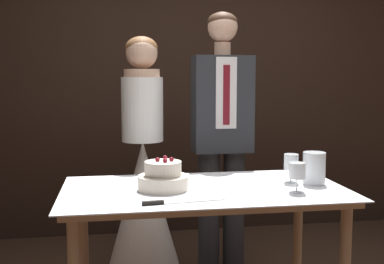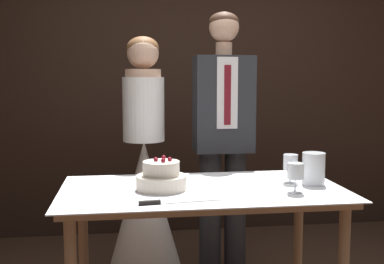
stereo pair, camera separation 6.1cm
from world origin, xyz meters
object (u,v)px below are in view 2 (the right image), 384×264
object	(u,v)px
cake_knife	(165,202)
tiered_cake	(161,177)
wine_glass_near	(295,173)
wine_glass_middle	(290,163)
hurricane_candle	(313,169)
groom	(223,131)
cake_table	(202,205)
bride	(144,191)

from	to	relation	value
cake_knife	tiered_cake	bearing A→B (deg)	81.68
tiered_cake	wine_glass_near	bearing A→B (deg)	-13.72
tiered_cake	wine_glass_middle	distance (m)	0.72
cake_knife	wine_glass_near	world-z (taller)	wine_glass_near
wine_glass_middle	wine_glass_near	bearing A→B (deg)	-103.16
tiered_cake	hurricane_candle	distance (m)	0.82
hurricane_candle	groom	distance (m)	0.87
wine_glass_near	wine_glass_middle	world-z (taller)	wine_glass_middle
cake_table	tiered_cake	bearing A→B (deg)	-179.36
cake_table	bride	size ratio (longest dim) A/B	0.89
tiered_cake	wine_glass_middle	world-z (taller)	tiered_cake
groom	cake_table	bearing A→B (deg)	-108.95
cake_table	bride	xyz separation A→B (m)	(-0.27, 0.80, -0.10)
cake_table	groom	distance (m)	0.89
tiered_cake	bride	bearing A→B (deg)	94.12
wine_glass_near	hurricane_candle	xyz separation A→B (m)	(0.16, 0.17, -0.02)
cake_knife	hurricane_candle	size ratio (longest dim) A/B	2.29
cake_knife	bride	distance (m)	1.10
hurricane_candle	groom	size ratio (longest dim) A/B	0.10
groom	wine_glass_near	bearing A→B (deg)	-79.80
wine_glass_near	bride	distance (m)	1.24
wine_glass_near	hurricane_candle	bearing A→B (deg)	45.57
cake_knife	bride	bearing A→B (deg)	85.68
tiered_cake	cake_knife	xyz separation A→B (m)	(-0.01, -0.28, -0.06)
wine_glass_middle	bride	bearing A→B (deg)	136.08
wine_glass_middle	groom	size ratio (longest dim) A/B	0.09
wine_glass_near	groom	xyz separation A→B (m)	(-0.17, 0.96, 0.10)
hurricane_candle	cake_table	bearing A→B (deg)	-179.87
tiered_cake	wine_glass_middle	bearing A→B (deg)	4.57
wine_glass_middle	hurricane_candle	xyz separation A→B (m)	(0.11, -0.05, -0.03)
cake_knife	hurricane_candle	distance (m)	0.88
tiered_cake	wine_glass_near	distance (m)	0.68
tiered_cake	bride	world-z (taller)	bride
bride	groom	bearing A→B (deg)	-0.06
wine_glass_middle	groom	world-z (taller)	groom
bride	tiered_cake	bearing A→B (deg)	-85.88
cake_knife	wine_glass_middle	world-z (taller)	wine_glass_middle
wine_glass_near	bride	size ratio (longest dim) A/B	0.09
wine_glass_middle	cake_knife	bearing A→B (deg)	-154.76
wine_glass_near	tiered_cake	bearing A→B (deg)	166.28
cake_knife	bride	size ratio (longest dim) A/B	0.24
groom	bride	bearing A→B (deg)	179.94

